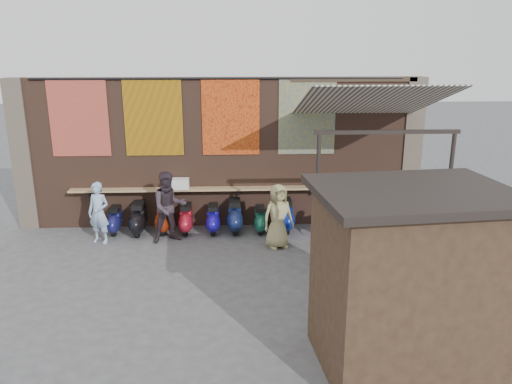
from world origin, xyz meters
TOP-DOWN VIEW (x-y plane):
  - ground at (0.00, 0.00)m, footprint 70.00×70.00m
  - brick_wall at (0.00, 2.70)m, footprint 10.00×0.40m
  - pier_left at (-5.20, 2.70)m, footprint 0.50×0.50m
  - pier_right at (5.20, 2.70)m, footprint 0.50×0.50m
  - eating_counter at (0.00, 2.33)m, footprint 8.00×0.32m
  - shelf_box at (-1.16, 2.30)m, footprint 0.64×0.32m
  - tapestry_redgold at (-3.60, 2.48)m, footprint 1.50×0.02m
  - tapestry_sun at (-1.70, 2.48)m, footprint 1.50×0.02m
  - tapestry_orange at (0.30, 2.48)m, footprint 1.50×0.02m
  - tapestry_multi at (2.30, 2.48)m, footprint 1.50×0.02m
  - hang_rail at (0.00, 2.47)m, footprint 9.50×0.06m
  - scooter_stool_0 at (-2.79, 2.04)m, footprint 0.33×0.73m
  - scooter_stool_1 at (-2.15, 1.96)m, footprint 0.39×0.87m
  - scooter_stool_2 at (-1.50, 2.05)m, footprint 0.39×0.88m
  - scooter_stool_3 at (-0.92, 2.00)m, footprint 0.36×0.80m
  - scooter_stool_4 at (-0.20, 1.97)m, footprint 0.35×0.78m
  - scooter_stool_5 at (0.37, 2.01)m, footprint 0.40×0.89m
  - scooter_stool_6 at (1.05, 1.95)m, footprint 0.32×0.71m
  - scooter_stool_7 at (1.74, 2.02)m, footprint 0.40×0.88m
  - diner_left at (-3.01, 1.40)m, footprint 0.66×0.54m
  - diner_right at (-1.27, 1.40)m, footprint 1.07×0.96m
  - shopper_navy at (3.36, 0.51)m, footprint 0.94×0.49m
  - shopper_grey at (4.04, -0.40)m, footprint 1.25×0.75m
  - shopper_tan at (1.42, 0.87)m, footprint 0.91×0.76m
  - market_stall at (2.91, -3.91)m, footprint 2.67×2.11m
  - stall_roof at (2.91, -3.91)m, footprint 2.99×2.42m
  - stall_sign at (2.81, -2.95)m, footprint 1.20×0.16m
  - stall_shelf at (2.81, -2.95)m, footprint 2.07×0.31m
  - awning_canvas at (3.50, 0.90)m, footprint 3.20×3.28m
  - awning_ledger at (3.50, 2.49)m, footprint 3.30×0.08m
  - awning_header at (3.50, -0.60)m, footprint 3.00×0.08m
  - awning_post_left at (2.10, -0.60)m, footprint 0.09×0.09m
  - awning_post_right at (4.90, -0.60)m, footprint 0.09×0.09m

SIDE VIEW (x-z plane):
  - ground at x=0.00m, z-range 0.00..0.00m
  - scooter_stool_6 at x=1.05m, z-range 0.00..0.68m
  - scooter_stool_0 at x=-2.79m, z-range 0.00..0.70m
  - scooter_stool_4 at x=-0.20m, z-range 0.00..0.74m
  - scooter_stool_3 at x=-0.92m, z-range 0.00..0.76m
  - scooter_stool_1 at x=-2.15m, z-range 0.00..0.83m
  - scooter_stool_2 at x=-1.50m, z-range 0.00..0.83m
  - scooter_stool_7 at x=1.74m, z-range 0.00..0.84m
  - scooter_stool_5 at x=0.37m, z-range 0.00..0.85m
  - shopper_navy at x=3.36m, z-range 0.00..1.54m
  - diner_left at x=-3.01m, z-range 0.00..1.56m
  - shopper_tan at x=1.42m, z-range 0.00..1.60m
  - diner_right at x=-1.27m, z-range 0.00..1.81m
  - shopper_grey at x=4.04m, z-range 0.00..1.89m
  - stall_shelf at x=2.81m, z-range 0.96..1.02m
  - eating_counter at x=0.00m, z-range 1.08..1.12m
  - shelf_box at x=-1.16m, z-range 1.12..1.40m
  - market_stall at x=2.91m, z-range 0.00..2.70m
  - awning_post_left at x=2.10m, z-range 0.00..3.10m
  - awning_post_right at x=4.90m, z-range 0.00..3.10m
  - stall_sign at x=2.81m, z-range 1.71..2.21m
  - brick_wall at x=0.00m, z-range 0.00..4.00m
  - pier_left at x=-5.20m, z-range 0.00..4.00m
  - pier_right at x=5.20m, z-range 0.00..4.00m
  - stall_roof at x=2.91m, z-range 2.70..2.82m
  - tapestry_redgold at x=-3.60m, z-range 2.00..4.00m
  - tapestry_sun at x=-1.70m, z-range 2.00..4.00m
  - tapestry_orange at x=0.30m, z-range 2.00..4.00m
  - tapestry_multi at x=2.30m, z-range 2.00..4.00m
  - awning_header at x=3.50m, z-range 3.04..3.12m
  - awning_canvas at x=3.50m, z-range 3.07..4.03m
  - awning_ledger at x=3.50m, z-range 3.89..4.01m
  - hang_rail at x=0.00m, z-range 3.95..4.01m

